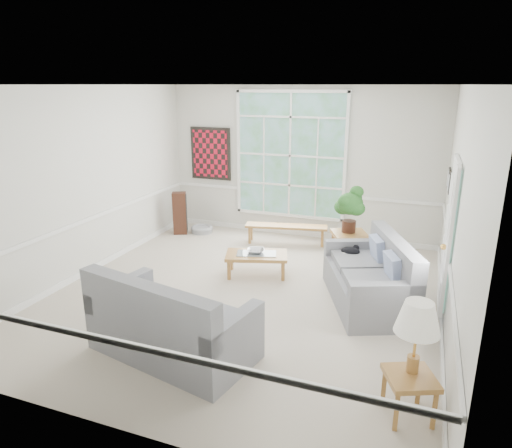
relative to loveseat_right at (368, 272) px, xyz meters
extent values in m
cube|color=#B4A795|center=(-1.73, -0.34, -0.49)|extent=(5.50, 6.00, 0.01)
cube|color=white|center=(-1.73, -0.34, 2.52)|extent=(5.50, 6.00, 0.02)
cube|color=silver|center=(-1.73, 2.66, 1.02)|extent=(5.50, 0.02, 3.00)
cube|color=silver|center=(-1.73, -3.34, 1.02)|extent=(5.50, 0.02, 3.00)
cube|color=silver|center=(-4.48, -0.34, 1.02)|extent=(0.02, 6.00, 3.00)
cube|color=silver|center=(1.02, -0.34, 1.02)|extent=(0.02, 6.00, 3.00)
cube|color=white|center=(-1.93, 2.62, 1.17)|extent=(2.30, 0.08, 2.40)
cube|color=white|center=(0.98, 0.26, 0.57)|extent=(0.08, 0.90, 2.10)
cube|color=white|center=(0.98, -0.37, 0.67)|extent=(0.08, 0.26, 1.90)
cube|color=maroon|center=(-3.68, 2.61, 1.12)|extent=(0.90, 0.06, 1.10)
cube|color=black|center=(0.98, 1.41, 1.07)|extent=(0.04, 0.26, 0.32)
cube|color=black|center=(0.98, 1.81, 1.07)|extent=(0.04, 0.26, 0.32)
cube|color=slate|center=(0.00, 0.00, 0.00)|extent=(1.54, 2.01, 0.97)
cube|color=slate|center=(-1.93, -2.06, 0.02)|extent=(2.03, 1.34, 1.01)
cube|color=#9D6B33|center=(-1.82, 0.40, -0.30)|extent=(1.11, 0.81, 0.37)
imported|color=#96969B|center=(-1.84, 0.42, -0.07)|extent=(0.43, 0.43, 0.08)
cube|color=#9D6B33|center=(-1.82, 2.05, -0.30)|extent=(1.62, 0.63, 0.37)
cube|color=#9D6B33|center=(-0.49, 1.42, -0.20)|extent=(0.75, 0.75, 0.57)
cube|color=#9D6B33|center=(0.67, -2.24, -0.26)|extent=(0.57, 0.57, 0.44)
cylinder|color=gray|center=(-3.69, 2.11, -0.42)|extent=(0.49, 0.49, 0.14)
cube|color=#391C12|center=(-4.08, 1.89, -0.04)|extent=(0.34, 0.31, 0.88)
ellipsoid|color=black|center=(-0.34, 0.54, 0.08)|extent=(0.30, 0.22, 0.14)
camera|label=1|loc=(0.59, -6.11, 2.52)|focal=32.00mm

